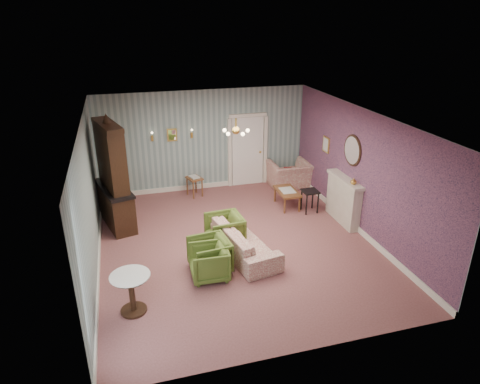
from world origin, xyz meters
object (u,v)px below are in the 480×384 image
object	(u,v)px
wingback_chair	(290,170)
dresser	(112,173)
olive_chair_b	(209,254)
side_table_black	(310,201)
coffee_table	(287,198)
pedestal_table	(132,293)
sofa_chintz	(244,237)
fireplace	(343,200)
olive_chair_c	(225,229)
olive_chair_a	(209,261)

from	to	relation	value
wingback_chair	dresser	distance (m)	5.22
olive_chair_b	wingback_chair	bearing A→B (deg)	132.49
olive_chair_b	side_table_black	world-z (taller)	olive_chair_b
coffee_table	pedestal_table	size ratio (longest dim) A/B	1.22
sofa_chintz	dresser	distance (m)	3.54
olive_chair_b	fireplace	xyz separation A→B (m)	(3.66, 1.27, 0.19)
dresser	side_table_black	distance (m)	5.02
dresser	olive_chair_c	bearing A→B (deg)	-50.72
olive_chair_b	side_table_black	distance (m)	3.68
olive_chair_c	fireplace	distance (m)	3.14
sofa_chintz	pedestal_table	bearing A→B (deg)	109.23
olive_chair_b	dresser	bearing A→B (deg)	-152.95
wingback_chair	dresser	xyz separation A→B (m)	(-5.02, -1.15, 0.84)
olive_chair_b	sofa_chintz	distance (m)	0.96
wingback_chair	coffee_table	distance (m)	1.47
olive_chair_a	fireplace	xyz separation A→B (m)	(3.72, 1.52, 0.21)
wingback_chair	pedestal_table	size ratio (longest dim) A/B	1.55
olive_chair_a	pedestal_table	distance (m)	1.65
olive_chair_c	fireplace	size ratio (longest dim) A/B	0.56
sofa_chintz	fireplace	distance (m)	2.94
olive_chair_c	wingback_chair	size ratio (longest dim) A/B	0.67
fireplace	coffee_table	world-z (taller)	fireplace
olive_chair_c	dresser	bearing A→B (deg)	-130.21
fireplace	pedestal_table	world-z (taller)	fireplace
fireplace	side_table_black	xyz separation A→B (m)	(-0.56, 0.72, -0.28)
olive_chair_b	dresser	distance (m)	3.31
olive_chair_a	sofa_chintz	distance (m)	1.14
olive_chair_a	sofa_chintz	bearing A→B (deg)	129.43
olive_chair_b	sofa_chintz	size ratio (longest dim) A/B	0.37
olive_chair_c	olive_chair_a	bearing A→B (deg)	-31.24
sofa_chintz	wingback_chair	world-z (taller)	wingback_chair
olive_chair_c	fireplace	bearing A→B (deg)	91.88
olive_chair_a	olive_chair_b	size ratio (longest dim) A/B	0.95
olive_chair_c	wingback_chair	world-z (taller)	wingback_chair
olive_chair_c	wingback_chair	bearing A→B (deg)	132.22
olive_chair_c	side_table_black	bearing A→B (deg)	108.19
dresser	pedestal_table	bearing A→B (deg)	-101.45
pedestal_table	sofa_chintz	bearing A→B (deg)	29.33
olive_chair_a	coffee_table	size ratio (longest dim) A/B	0.80
fireplace	pedestal_table	size ratio (longest dim) A/B	1.85
olive_chair_c	fireplace	xyz separation A→B (m)	(3.11, 0.33, 0.19)
olive_chair_b	olive_chair_c	xyz separation A→B (m)	(0.55, 0.95, 0.00)
side_table_black	olive_chair_a	bearing A→B (deg)	-144.71
sofa_chintz	wingback_chair	xyz separation A→B (m)	(2.40, 3.33, 0.10)
olive_chair_c	side_table_black	xyz separation A→B (m)	(2.55, 1.05, -0.09)
sofa_chintz	fireplace	bearing A→B (deg)	-83.71
olive_chair_c	pedestal_table	distance (m)	2.81
olive_chair_c	pedestal_table	size ratio (longest dim) A/B	1.04
sofa_chintz	olive_chair_b	bearing A→B (deg)	107.73
dresser	side_table_black	xyz separation A→B (m)	(4.86, -0.64, -1.06)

